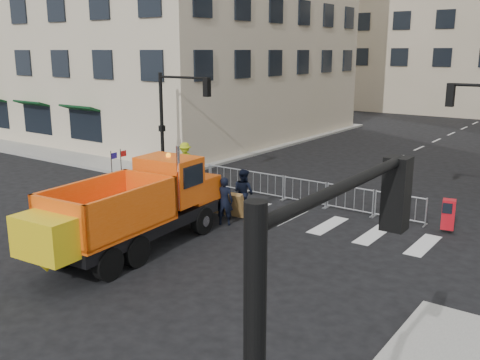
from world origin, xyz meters
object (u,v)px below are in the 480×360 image
Objects in this scene: newspaper_box at (448,214)px; cop_b at (244,192)px; plow_truck at (133,207)px; cop_a at (224,201)px; worker at (185,161)px; cop_c at (203,200)px.

cop_b is at bearing -172.79° from newspaper_box.
plow_truck is at bearing -147.44° from newspaper_box.
worker reaches higher than cop_a.
cop_a is 1.40m from cop_b.
cop_c is at bearing -67.34° from worker.
plow_truck reaches higher than cop_a.
cop_a is 1.08× the size of cop_c.
cop_b is at bearing -52.10° from worker.
newspaper_box is (7.24, 2.62, -0.25)m from cop_b.
cop_b is (0.64, 5.32, -0.57)m from plow_truck.
cop_a is at bearing -61.56° from worker.
worker is (-5.73, 2.96, 0.12)m from cop_b.
newspaper_box is at bearing -26.32° from worker.
cop_c is 0.93× the size of worker.
cop_a is (0.74, 3.93, -0.59)m from plow_truck.
cop_c reaches higher than newspaper_box.
cop_a is 8.20m from newspaper_box.
cop_c is at bearing -15.96° from cop_a.
plow_truck reaches higher than worker.
newspaper_box is (7.15, 4.01, -0.23)m from cop_a.
cop_b is 1.73× the size of newspaper_box.
cop_b is (-0.10, 1.40, 0.02)m from cop_a.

